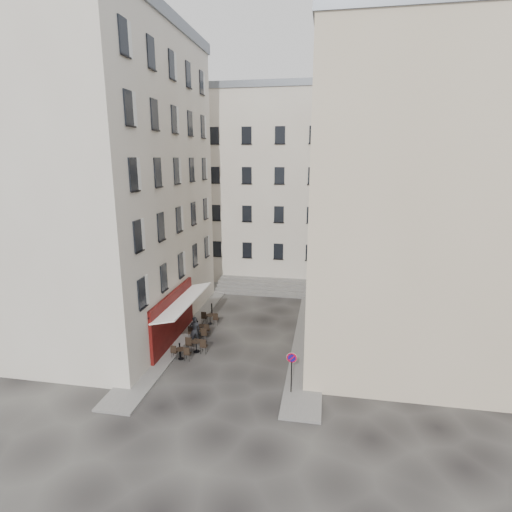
% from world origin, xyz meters
% --- Properties ---
extents(ground, '(90.00, 90.00, 0.00)m').
position_xyz_m(ground, '(0.00, 0.00, 0.00)').
color(ground, black).
rests_on(ground, ground).
extents(sidewalk_left, '(2.00, 22.00, 0.12)m').
position_xyz_m(sidewalk_left, '(-4.50, 4.00, 0.06)').
color(sidewalk_left, slate).
rests_on(sidewalk_left, ground).
extents(sidewalk_right, '(2.00, 18.00, 0.12)m').
position_xyz_m(sidewalk_right, '(4.50, 3.00, 0.06)').
color(sidewalk_right, slate).
rests_on(sidewalk_right, ground).
extents(building_left, '(12.20, 16.20, 20.60)m').
position_xyz_m(building_left, '(-10.50, 3.00, 10.31)').
color(building_left, beige).
rests_on(building_left, ground).
extents(building_right, '(12.20, 14.20, 18.60)m').
position_xyz_m(building_right, '(10.50, 3.50, 9.31)').
color(building_right, '#BEAC8D').
rests_on(building_right, ground).
extents(building_back, '(18.20, 10.20, 18.60)m').
position_xyz_m(building_back, '(-1.00, 19.00, 9.31)').
color(building_back, beige).
rests_on(building_back, ground).
extents(cafe_storefront, '(1.74, 7.30, 3.50)m').
position_xyz_m(cafe_storefront, '(-4.32, 1.00, 1.88)').
color(cafe_storefront, '#400A09').
rests_on(cafe_storefront, ground).
extents(stone_steps, '(9.00, 3.15, 0.80)m').
position_xyz_m(stone_steps, '(0.00, 12.57, 0.40)').
color(stone_steps, '#615F5C').
rests_on(stone_steps, ground).
extents(bollard_near, '(0.12, 0.12, 0.98)m').
position_xyz_m(bollard_near, '(-3.25, -1.00, 0.53)').
color(bollard_near, black).
rests_on(bollard_near, ground).
extents(bollard_mid, '(0.12, 0.12, 0.98)m').
position_xyz_m(bollard_mid, '(-3.25, 2.50, 0.53)').
color(bollard_mid, black).
rests_on(bollard_mid, ground).
extents(bollard_far, '(0.12, 0.12, 0.98)m').
position_xyz_m(bollard_far, '(-3.25, 6.00, 0.53)').
color(bollard_far, black).
rests_on(bollard_far, ground).
extents(no_parking_sign, '(0.53, 0.10, 2.34)m').
position_xyz_m(no_parking_sign, '(3.89, -3.74, 1.66)').
color(no_parking_sign, black).
rests_on(no_parking_sign, ground).
extents(bistro_table_a, '(1.25, 0.58, 0.88)m').
position_xyz_m(bistro_table_a, '(-3.09, -1.22, 0.45)').
color(bistro_table_a, black).
rests_on(bistro_table_a, ground).
extents(bistro_table_b, '(1.39, 0.65, 0.98)m').
position_xyz_m(bistro_table_b, '(-2.43, -0.17, 0.50)').
color(bistro_table_b, black).
rests_on(bistro_table_b, ground).
extents(bistro_table_c, '(1.35, 0.63, 0.95)m').
position_xyz_m(bistro_table_c, '(-2.89, 1.52, 0.48)').
color(bistro_table_c, black).
rests_on(bistro_table_c, ground).
extents(bistro_table_d, '(1.22, 0.57, 0.86)m').
position_xyz_m(bistro_table_d, '(-2.92, 2.38, 0.44)').
color(bistro_table_d, black).
rests_on(bistro_table_d, ground).
extents(bistro_table_e, '(1.31, 0.62, 0.92)m').
position_xyz_m(bistro_table_e, '(-2.85, 4.25, 0.47)').
color(bistro_table_e, black).
rests_on(bistro_table_e, ground).
extents(pedestrian, '(0.79, 0.66, 1.86)m').
position_xyz_m(pedestrian, '(-2.96, 1.08, 0.93)').
color(pedestrian, black).
rests_on(pedestrian, ground).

